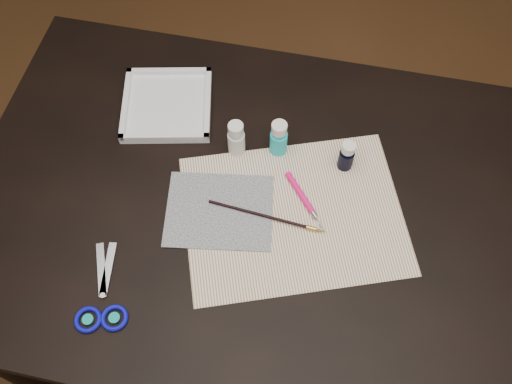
% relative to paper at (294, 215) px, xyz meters
% --- Properties ---
extents(ground, '(3.50, 3.50, 0.02)m').
position_rel_paper_xyz_m(ground, '(-0.09, 0.01, -0.76)').
color(ground, '#422614').
rests_on(ground, ground).
extents(table, '(1.30, 0.90, 0.75)m').
position_rel_paper_xyz_m(table, '(-0.09, 0.01, -0.38)').
color(table, black).
rests_on(table, ground).
extents(paper, '(0.57, 0.50, 0.00)m').
position_rel_paper_xyz_m(paper, '(0.00, 0.00, 0.00)').
color(paper, white).
rests_on(paper, table).
extents(canvas, '(0.26, 0.22, 0.00)m').
position_rel_paper_xyz_m(canvas, '(-0.16, -0.02, 0.00)').
color(canvas, black).
rests_on(canvas, paper).
extents(paint_bottle_white, '(0.04, 0.04, 0.10)m').
position_rel_paper_xyz_m(paint_bottle_white, '(-0.16, 0.14, 0.05)').
color(paint_bottle_white, silver).
rests_on(paint_bottle_white, table).
extents(paint_bottle_cyan, '(0.05, 0.05, 0.10)m').
position_rel_paper_xyz_m(paint_bottle_cyan, '(-0.06, 0.16, 0.05)').
color(paint_bottle_cyan, '#1CCAD2').
rests_on(paint_bottle_cyan, table).
extents(paint_bottle_navy, '(0.04, 0.04, 0.08)m').
position_rel_paper_xyz_m(paint_bottle_navy, '(0.09, 0.15, 0.04)').
color(paint_bottle_navy, black).
rests_on(paint_bottle_navy, table).
extents(paintbrush, '(0.26, 0.03, 0.01)m').
position_rel_paper_xyz_m(paintbrush, '(-0.06, -0.02, 0.01)').
color(paintbrush, black).
rests_on(paintbrush, canvas).
extents(craft_knife, '(0.12, 0.14, 0.01)m').
position_rel_paper_xyz_m(craft_knife, '(0.02, 0.03, 0.01)').
color(craft_knife, '#FF1275').
rests_on(craft_knife, paper).
extents(scissors, '(0.18, 0.24, 0.01)m').
position_rel_paper_xyz_m(scissors, '(-0.36, -0.25, 0.00)').
color(scissors, silver).
rests_on(scissors, table).
extents(palette_tray, '(0.25, 0.25, 0.03)m').
position_rel_paper_xyz_m(palette_tray, '(-0.35, 0.23, 0.01)').
color(palette_tray, white).
rests_on(palette_tray, table).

